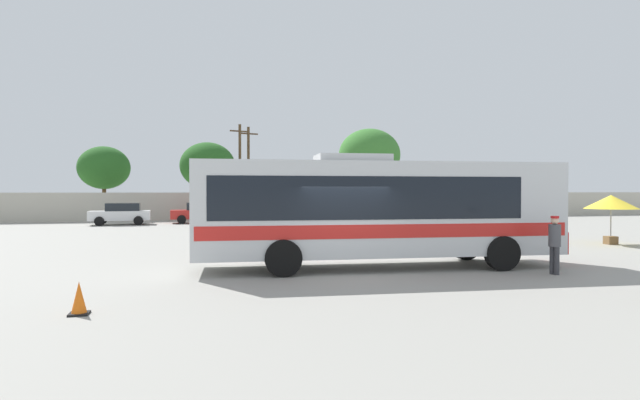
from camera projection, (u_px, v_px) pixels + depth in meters
The scene contains 14 objects.
ground_plane at pixel (284, 241), 24.34m from camera, with size 300.00×300.00×0.00m, color gray.
perimeter_wall at pixel (247, 206), 42.05m from camera, with size 80.00×0.30×2.27m, color #B2AD9E.
coach_bus_silver_red at pixel (375, 208), 15.67m from camera, with size 11.37×3.37×3.48m.
attendant_by_bus_door at pixel (555, 241), 14.39m from camera, with size 0.38×0.38×1.66m.
vendor_umbrella_secondary_yellow at pixel (611, 203), 22.57m from camera, with size 2.23×2.23×2.20m.
parked_car_leftmost_white at pixel (121, 213), 35.82m from camera, with size 4.16×2.16×1.53m.
parked_car_second_red at pixel (200, 212), 37.95m from camera, with size 4.24×2.07×1.51m.
parked_car_third_grey at pixel (275, 211), 39.29m from camera, with size 4.25×2.00×1.53m.
utility_pole_near at pixel (240, 169), 44.10m from camera, with size 1.76×0.62×8.19m.
utility_pole_far at pixel (248, 170), 45.18m from camera, with size 1.76×0.62×8.10m.
roadside_tree_left at pixel (104, 168), 41.75m from camera, with size 4.15×4.15×6.07m.
roadside_tree_midleft at pixel (208, 166), 43.78m from camera, with size 4.71×4.71×6.60m.
roadside_tree_midright at pixel (369, 155), 47.60m from camera, with size 5.77×5.77×8.24m.
traffic_cone_on_apron at pixel (79, 299), 9.71m from camera, with size 0.36×0.36×0.64m.
Camera 1 is at (-4.07, -14.02, 2.37)m, focal length 28.47 mm.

